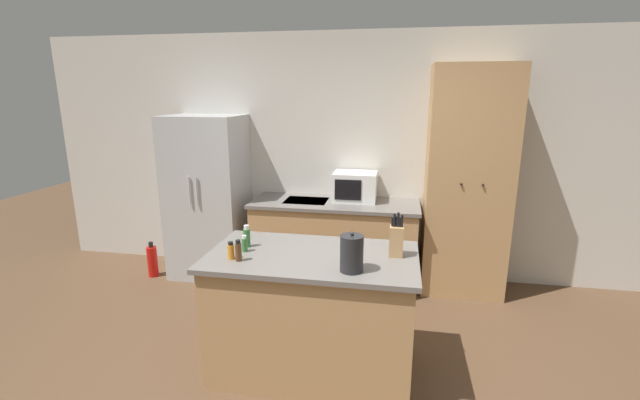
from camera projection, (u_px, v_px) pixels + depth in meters
wall_back at (361, 158)px, 4.60m from camera, size 7.20×0.06×2.60m
refrigerator at (208, 197)px, 4.66m from camera, size 0.79×0.66×1.75m
back_counter at (334, 242)px, 4.53m from camera, size 1.73×0.66×0.89m
pantry_cabinet at (467, 183)px, 4.18m from camera, size 0.79×0.54×2.24m
kitchen_island at (312, 313)px, 3.06m from camera, size 1.45×0.81×0.90m
microwave at (355, 186)px, 4.46m from camera, size 0.44×0.37×0.30m
knife_block at (396, 240)px, 2.90m from camera, size 0.09×0.09×0.31m
spice_bottle_tall_dark at (245, 244)px, 2.99m from camera, size 0.04×0.04×0.12m
spice_bottle_short_red at (238, 251)px, 2.82m from camera, size 0.04×0.04×0.15m
spice_bottle_amber_oil at (231, 251)px, 2.86m from camera, size 0.04×0.04×0.12m
spice_bottle_green_herb at (247, 237)px, 3.08m from camera, size 0.05×0.05×0.16m
kettle at (352, 253)px, 2.65m from camera, size 0.15×0.15×0.26m
fire_extinguisher at (152, 261)px, 4.72m from camera, size 0.11×0.11×0.40m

